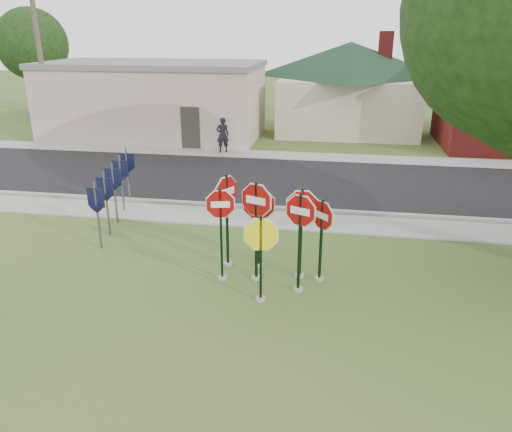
% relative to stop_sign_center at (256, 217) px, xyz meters
% --- Properties ---
extents(ground, '(120.00, 120.00, 0.00)m').
position_rel_stop_sign_center_xyz_m(ground, '(0.26, -1.37, -1.71)').
color(ground, '#365620').
rests_on(ground, ground).
extents(sidewalk_near, '(60.00, 1.60, 0.06)m').
position_rel_stop_sign_center_xyz_m(sidewalk_near, '(0.26, 4.13, -1.68)').
color(sidewalk_near, gray).
rests_on(sidewalk_near, ground).
extents(road, '(60.00, 7.00, 0.04)m').
position_rel_stop_sign_center_xyz_m(road, '(0.26, 8.63, -1.69)').
color(road, black).
rests_on(road, ground).
extents(sidewalk_far, '(60.00, 1.60, 0.06)m').
position_rel_stop_sign_center_xyz_m(sidewalk_far, '(0.26, 12.93, -1.68)').
color(sidewalk_far, gray).
rests_on(sidewalk_far, ground).
extents(curb, '(60.00, 0.20, 0.14)m').
position_rel_stop_sign_center_xyz_m(curb, '(0.26, 5.13, -1.64)').
color(curb, gray).
rests_on(curb, ground).
extents(stop_sign_center, '(1.08, 0.43, 2.70)m').
position_rel_stop_sign_center_xyz_m(stop_sign_center, '(0.00, 0.00, 0.00)').
color(stop_sign_center, gray).
rests_on(stop_sign_center, ground).
extents(stop_sign_yellow, '(1.11, 0.24, 2.22)m').
position_rel_stop_sign_center_xyz_m(stop_sign_yellow, '(0.28, -1.02, -0.37)').
color(stop_sign_yellow, gray).
rests_on(stop_sign_yellow, ground).
extents(stop_sign_left, '(0.98, 0.24, 2.52)m').
position_rel_stop_sign_center_xyz_m(stop_sign_left, '(-0.85, -0.14, -0.17)').
color(stop_sign_left, gray).
rests_on(stop_sign_left, ground).
extents(stop_sign_right, '(0.98, 0.43, 2.60)m').
position_rel_stop_sign_center_xyz_m(stop_sign_right, '(1.10, -0.42, -0.09)').
color(stop_sign_right, gray).
rests_on(stop_sign_right, ground).
extents(stop_sign_back_right, '(1.10, 0.24, 2.49)m').
position_rel_stop_sign_center_xyz_m(stop_sign_back_right, '(1.08, 0.31, -0.16)').
color(stop_sign_back_right, gray).
rests_on(stop_sign_back_right, ground).
extents(stop_sign_back_left, '(1.17, 0.24, 2.34)m').
position_rel_stop_sign_center_xyz_m(stop_sign_back_left, '(-0.06, 0.74, -0.27)').
color(stop_sign_back_left, gray).
rests_on(stop_sign_back_left, ground).
extents(stop_sign_far_right, '(0.73, 0.72, 2.26)m').
position_rel_stop_sign_center_xyz_m(stop_sign_far_right, '(1.58, 0.22, -0.35)').
color(stop_sign_far_right, gray).
rests_on(stop_sign_far_right, ground).
extents(stop_sign_far_left, '(0.57, 1.00, 2.65)m').
position_rel_stop_sign_center_xyz_m(stop_sign_far_left, '(-0.88, 0.67, -0.04)').
color(stop_sign_far_left, gray).
rests_on(stop_sign_far_left, ground).
extents(route_sign_row, '(1.43, 4.63, 2.00)m').
position_rel_stop_sign_center_xyz_m(route_sign_row, '(-5.14, 3.13, -0.48)').
color(route_sign_row, '#59595E').
rests_on(route_sign_row, ground).
extents(building_stucco, '(12.20, 6.20, 4.20)m').
position_rel_stop_sign_center_xyz_m(building_stucco, '(-8.74, 16.63, 0.44)').
color(building_stucco, beige).
rests_on(building_stucco, ground).
extents(building_house, '(11.60, 11.60, 6.20)m').
position_rel_stop_sign_center_xyz_m(building_house, '(2.26, 20.63, 1.94)').
color(building_house, beige).
rests_on(building_house, ground).
extents(utility_pole_near, '(2.20, 0.26, 9.50)m').
position_rel_stop_sign_center_xyz_m(utility_pole_near, '(-13.74, 13.83, 3.26)').
color(utility_pole_near, '#483A30').
rests_on(utility_pole_near, ground).
extents(bg_tree_left, '(4.90, 4.90, 7.35)m').
position_rel_stop_sign_center_xyz_m(bg_tree_left, '(-19.74, 22.63, 3.17)').
color(bg_tree_left, black).
rests_on(bg_tree_left, ground).
extents(pedestrian, '(0.75, 0.63, 1.76)m').
position_rel_stop_sign_center_xyz_m(pedestrian, '(-3.91, 13.08, -0.77)').
color(pedestrian, black).
rests_on(pedestrian, sidewalk_far).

